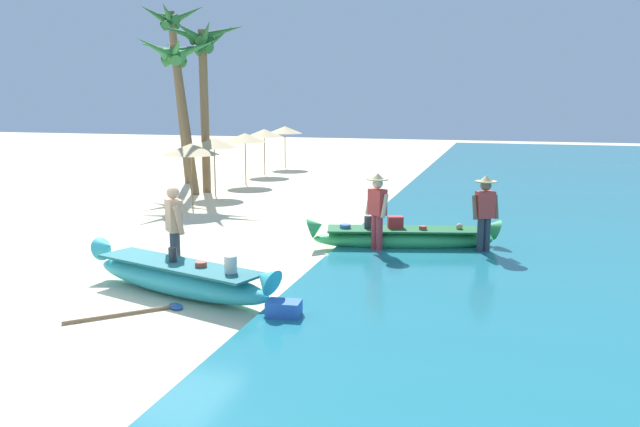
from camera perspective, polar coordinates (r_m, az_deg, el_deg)
The scene contains 16 objects.
ground_plane at distance 12.04m, azimuth -14.16°, elevation -5.51°, with size 80.00×80.00×0.00m, color beige.
boat_cyan_foreground at distance 10.85m, azimuth -12.37°, elevation -5.55°, with size 4.00×1.82×0.81m.
boat_green_midground at distance 13.82m, azimuth 7.31°, elevation -2.12°, with size 4.11×1.63×0.75m.
person_vendor_hatted at distance 13.25m, azimuth 5.09°, elevation 0.53°, with size 0.56×0.47×1.69m.
person_tourist_customer at distance 11.51m, azimuth -12.77°, elevation -1.26°, with size 0.52×0.53×1.69m.
person_vendor_assistant at distance 13.44m, azimuth 14.39°, elevation 0.33°, with size 0.57×0.45×1.67m.
parasol_row_0 at distance 18.81m, azimuth -11.37°, elevation 5.60°, with size 1.60×1.60×1.91m.
parasol_row_1 at distance 21.40m, azimuth -9.37°, elevation 6.20°, with size 1.60×1.60×1.91m.
parasol_row_2 at distance 24.02m, azimuth -6.66°, elevation 6.70°, with size 1.60×1.60×1.91m.
parasol_row_3 at distance 26.98m, azimuth -4.96°, elevation 7.11°, with size 1.60×1.60×1.91m.
parasol_row_4 at distance 29.56m, azimuth -3.13°, elevation 7.40°, with size 1.60×1.60×1.91m.
palm_tree_tall_inland at distance 22.02m, azimuth -12.55°, elevation 12.61°, with size 2.83×2.72×5.20m.
palm_tree_leaning_seaward at distance 22.21m, azimuth -10.42°, elevation 13.84°, with size 2.89×2.45×5.71m.
palm_tree_mid_cluster at distance 25.03m, azimuth -12.84°, elevation 14.54°, with size 2.66×2.64×6.60m.
cooler_box at distance 9.40m, azimuth -3.22°, elevation -8.68°, with size 0.48×0.33×0.32m, color blue.
paddle at distance 10.16m, azimuth -15.64°, elevation -8.35°, with size 1.40×1.36×0.05m.
Camera 1 is at (5.94, -9.98, 3.21)m, focal length 36.13 mm.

